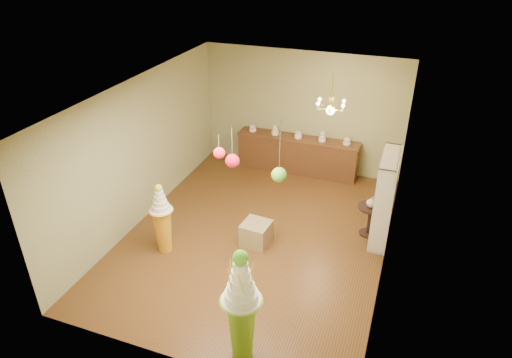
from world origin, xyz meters
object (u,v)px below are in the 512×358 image
(pedestal_green, at_px, (242,315))
(sideboard, at_px, (297,154))
(round_table, at_px, (370,216))
(pedestal_orange, at_px, (163,225))

(pedestal_green, xyz_separation_m, sideboard, (-0.81, 5.82, -0.30))
(sideboard, xyz_separation_m, round_table, (2.10, -2.16, -0.05))
(pedestal_green, relative_size, pedestal_orange, 1.30)
(pedestal_green, distance_m, pedestal_orange, 2.93)
(pedestal_orange, distance_m, round_table, 4.06)
(sideboard, height_order, round_table, sideboard)
(pedestal_green, height_order, round_table, pedestal_green)
(sideboard, relative_size, round_table, 4.63)
(pedestal_green, relative_size, sideboard, 0.62)
(pedestal_orange, relative_size, round_table, 2.21)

